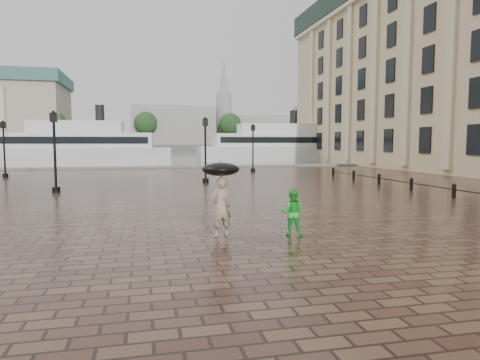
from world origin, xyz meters
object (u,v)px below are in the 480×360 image
object	(u,v)px
street_lamps	(139,149)
child_pedestrian	(292,213)
ferry_near	(78,147)
ferry_far	(276,146)
adult_pedestrian	(221,207)

from	to	relation	value
street_lamps	child_pedestrian	distance (m)	21.58
ferry_near	ferry_far	distance (m)	28.14
street_lamps	child_pedestrian	world-z (taller)	street_lamps
child_pedestrian	ferry_near	distance (m)	45.35
ferry_near	street_lamps	bearing A→B (deg)	-68.74
street_lamps	ferry_near	distance (m)	23.87
adult_pedestrian	ferry_far	world-z (taller)	ferry_far
child_pedestrian	ferry_far	world-z (taller)	ferry_far
street_lamps	child_pedestrian	xyz separation A→B (m)	(4.56, -21.03, -1.63)
ferry_near	child_pedestrian	bearing A→B (deg)	-71.57
street_lamps	adult_pedestrian	distance (m)	20.86
street_lamps	ferry_far	distance (m)	35.27
child_pedestrian	adult_pedestrian	bearing A→B (deg)	14.57
adult_pedestrian	child_pedestrian	size ratio (longest dim) A/B	1.27
street_lamps	ferry_far	world-z (taller)	ferry_far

